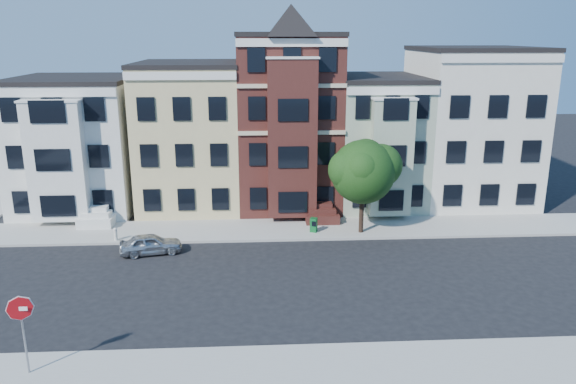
{
  "coord_description": "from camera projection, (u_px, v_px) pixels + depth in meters",
  "views": [
    {
      "loc": [
        -2.28,
        -25.95,
        12.16
      ],
      "look_at": [
        -0.69,
        2.21,
        4.2
      ],
      "focal_mm": 35.0,
      "sensor_mm": 36.0,
      "label": 1
    }
  ],
  "objects": [
    {
      "name": "house_white",
      "position": [
        80.0,
        145.0,
        40.26
      ],
      "size": [
        8.0,
        9.0,
        9.0
      ],
      "primitive_type": "cube",
      "color": "silver",
      "rests_on": "ground"
    },
    {
      "name": "house_brown",
      "position": [
        288.0,
        122.0,
        40.67
      ],
      "size": [
        7.0,
        9.0,
        12.0
      ],
      "primitive_type": "cube",
      "color": "#431C17",
      "rests_on": "ground"
    },
    {
      "name": "ground",
      "position": [
        304.0,
        283.0,
        28.37
      ],
      "size": [
        120.0,
        120.0,
        0.0
      ],
      "primitive_type": "plane",
      "color": "black"
    },
    {
      "name": "near_sidewalk",
      "position": [
        322.0,
        374.0,
        20.66
      ],
      "size": [
        60.0,
        4.0,
        0.15
      ],
      "primitive_type": "cube",
      "color": "#9E9B93",
      "rests_on": "ground"
    },
    {
      "name": "house_yellow",
      "position": [
        191.0,
        137.0,
        40.56
      ],
      "size": [
        7.0,
        9.0,
        10.0
      ],
      "primitive_type": "cube",
      "color": "#D6C186",
      "rests_on": "ground"
    },
    {
      "name": "newspaper_box",
      "position": [
        314.0,
        225.0,
        35.22
      ],
      "size": [
        0.51,
        0.49,
        0.91
      ],
      "primitive_type": "cube",
      "rotation": [
        0.0,
        0.0,
        -0.37
      ],
      "color": "#0D5D25",
      "rests_on": "far_sidewalk"
    },
    {
      "name": "house_green",
      "position": [
        376.0,
        142.0,
        41.43
      ],
      "size": [
        6.0,
        9.0,
        9.0
      ],
      "primitive_type": "cube",
      "color": "#9DAA90",
      "rests_on": "ground"
    },
    {
      "name": "fire_hydrant",
      "position": [
        116.0,
        235.0,
        33.79
      ],
      "size": [
        0.28,
        0.28,
        0.64
      ],
      "primitive_type": "cylinder",
      "rotation": [
        0.0,
        0.0,
        -0.27
      ],
      "color": "silver",
      "rests_on": "far_sidewalk"
    },
    {
      "name": "far_sidewalk",
      "position": [
        294.0,
        229.0,
        36.03
      ],
      "size": [
        60.0,
        4.0,
        0.15
      ],
      "primitive_type": "cube",
      "color": "#9E9B93",
      "rests_on": "ground"
    },
    {
      "name": "street_tree",
      "position": [
        363.0,
        176.0,
        34.32
      ],
      "size": [
        6.27,
        6.27,
        7.25
      ],
      "primitive_type": null,
      "rotation": [
        0.0,
        0.0,
        -0.01
      ],
      "color": "#254C1B",
      "rests_on": "far_sidewalk"
    },
    {
      "name": "stop_sign",
      "position": [
        23.0,
        330.0,
        20.18
      ],
      "size": [
        0.96,
        0.15,
        3.48
      ],
      "primitive_type": null,
      "rotation": [
        0.0,
        0.0,
        -0.02
      ],
      "color": "red",
      "rests_on": "near_sidewalk"
    },
    {
      "name": "house_cream",
      "position": [
        470.0,
        127.0,
        41.54
      ],
      "size": [
        8.0,
        9.0,
        11.0
      ],
      "primitive_type": "cube",
      "color": "silver",
      "rests_on": "ground"
    },
    {
      "name": "parked_car",
      "position": [
        151.0,
        244.0,
        32.06
      ],
      "size": [
        3.69,
        2.08,
        1.18
      ],
      "primitive_type": "imported",
      "rotation": [
        0.0,
        0.0,
        1.78
      ],
      "color": "#AFB2B9",
      "rests_on": "ground"
    }
  ]
}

